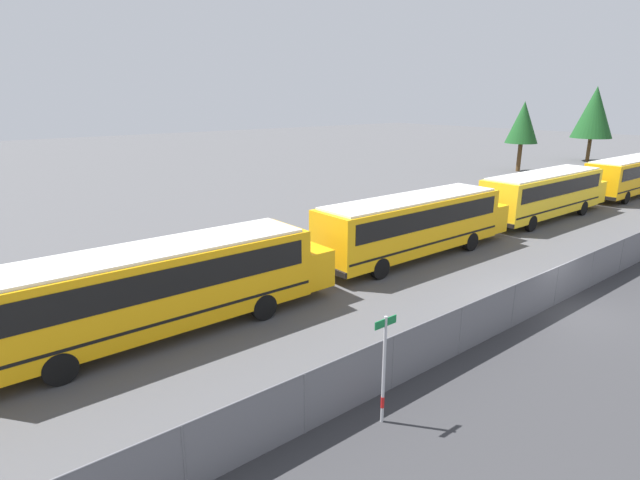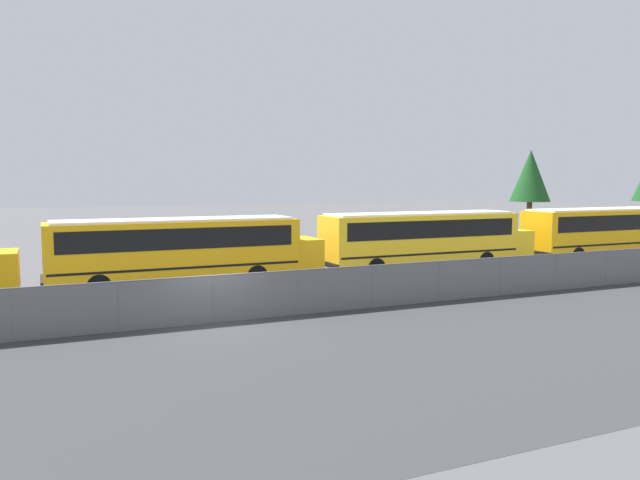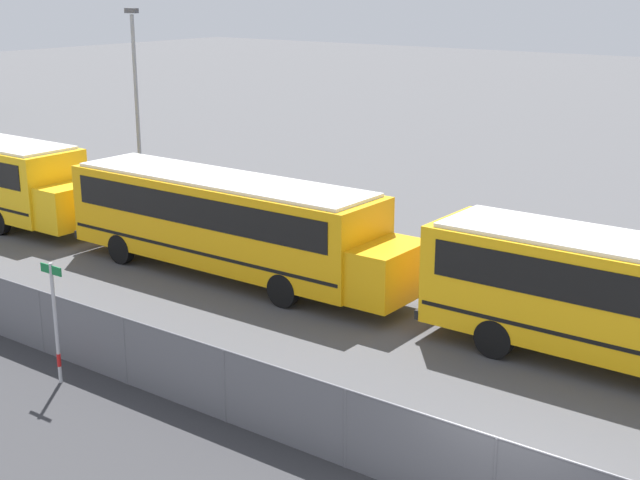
{
  "view_description": "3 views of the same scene",
  "coord_description": "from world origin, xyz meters",
  "views": [
    {
      "loc": [
        -18.14,
        -8.16,
        7.74
      ],
      "look_at": [
        -5.99,
        6.9,
        2.17
      ],
      "focal_mm": 28.0,
      "sensor_mm": 36.0,
      "label": 1
    },
    {
      "loc": [
        -5.15,
        -20.08,
        4.72
      ],
      "look_at": [
        6.73,
        6.29,
        1.97
      ],
      "focal_mm": 35.0,
      "sensor_mm": 36.0,
      "label": 2
    },
    {
      "loc": [
        5.46,
        -12.12,
        8.69
      ],
      "look_at": [
        -9.17,
        7.46,
        1.63
      ],
      "focal_mm": 50.0,
      "sensor_mm": 36.0,
      "label": 3
    }
  ],
  "objects": [
    {
      "name": "tree_0",
      "position": [
        32.27,
        20.28,
        5.11
      ],
      "size": [
        3.31,
        3.31,
        7.31
      ],
      "color": "#51381E",
      "rests_on": "ground_plane"
    },
    {
      "name": "school_bus_5",
      "position": [
        26.28,
        7.17,
        1.83
      ],
      "size": [
        12.22,
        2.6,
        3.07
      ],
      "color": "#EDA80F",
      "rests_on": "ground_plane"
    },
    {
      "name": "school_bus_4",
      "position": [
        13.37,
        7.52,
        1.83
      ],
      "size": [
        12.22,
        2.6,
        3.07
      ],
      "color": "yellow",
      "rests_on": "ground_plane"
    },
    {
      "name": "fence",
      "position": [
        0.0,
        -0.0,
        0.83
      ],
      "size": [
        102.29,
        0.07,
        1.62
      ],
      "color": "#9EA0A5",
      "rests_on": "ground_plane"
    },
    {
      "name": "school_bus_3",
      "position": [
        0.54,
        7.46,
        1.83
      ],
      "size": [
        12.22,
        2.6,
        3.07
      ],
      "color": "#EDA80F",
      "rests_on": "ground_plane"
    },
    {
      "name": "ground_plane",
      "position": [
        0.0,
        0.0,
        0.0
      ],
      "size": [
        200.0,
        200.0,
        0.0
      ],
      "primitive_type": "plane",
      "color": "#4C4C4F"
    },
    {
      "name": "road_strip",
      "position": [
        0.0,
        -6.0,
        0.0
      ],
      "size": [
        136.22,
        12.0,
        0.01
      ],
      "color": "#333335",
      "rests_on": "ground_plane"
    }
  ]
}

